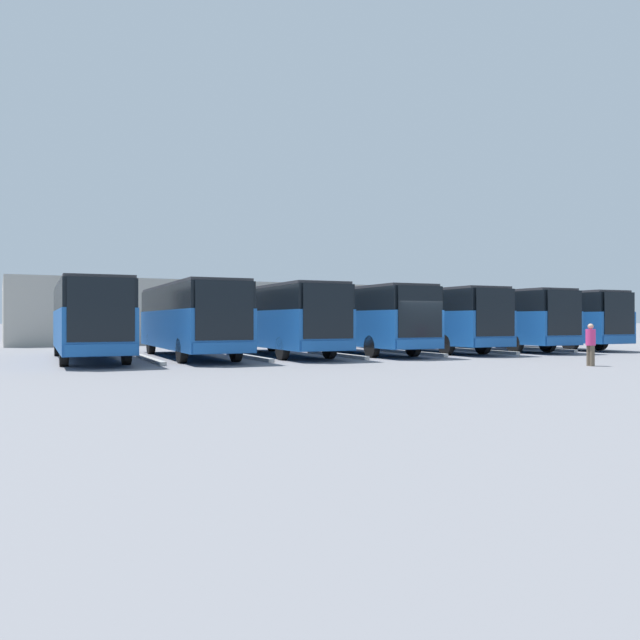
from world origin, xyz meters
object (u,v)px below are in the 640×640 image
at_px(bus_0, 537,318).
at_px(bus_4, 277,317).
at_px(bus_2, 423,318).
at_px(bus_3, 356,317).
at_px(bus_5, 189,317).
at_px(bus_6, 88,317).
at_px(bus_1, 486,318).
at_px(pedestrian, 591,343).

distance_m(bus_0, bus_4, 17.01).
bearing_deg(bus_2, bus_3, 3.72).
relative_size(bus_0, bus_5, 1.00).
bearing_deg(bus_3, bus_6, -0.14).
height_order(bus_1, bus_4, same).
relative_size(bus_2, pedestrian, 7.60).
height_order(bus_3, bus_5, same).
xyz_separation_m(bus_5, pedestrian, (-11.69, 11.88, -0.99)).
xyz_separation_m(bus_1, pedestrian, (5.31, 11.40, -0.99)).
xyz_separation_m(bus_1, bus_3, (8.50, -0.11, 0.00)).
xyz_separation_m(bus_0, bus_6, (25.51, -0.56, 0.00)).
distance_m(bus_0, bus_5, 21.26).
xyz_separation_m(bus_2, bus_6, (17.01, -0.60, 0.00)).
height_order(bus_2, bus_4, same).
height_order(bus_0, bus_6, same).
relative_size(bus_4, bus_5, 1.00).
xyz_separation_m(bus_1, bus_2, (4.25, -0.18, 0.00)).
height_order(bus_3, bus_4, same).
bearing_deg(bus_6, bus_4, -179.76).
distance_m(bus_2, pedestrian, 11.67).
height_order(bus_0, bus_4, same).
bearing_deg(bus_6, bus_1, -179.26).
height_order(bus_0, bus_1, same).
bearing_deg(bus_4, bus_6, 0.24).
height_order(bus_4, bus_6, same).
relative_size(bus_1, bus_5, 1.00).
height_order(bus_1, bus_5, same).
bearing_deg(bus_3, pedestrian, 108.33).
relative_size(bus_0, bus_6, 1.00).
height_order(bus_1, pedestrian, bus_1).
distance_m(bus_4, pedestrian, 13.98).
xyz_separation_m(bus_2, bus_4, (8.50, -0.21, 0.00)).
xyz_separation_m(bus_5, bus_6, (4.25, -0.30, 0.00)).
height_order(bus_5, bus_6, same).
height_order(bus_4, pedestrian, bus_4).
bearing_deg(bus_1, bus_4, 1.08).
bearing_deg(bus_3, bus_4, -0.89).
bearing_deg(bus_0, bus_2, 3.07).
bearing_deg(bus_5, pedestrian, 137.39).
distance_m(bus_0, bus_2, 8.50).
xyz_separation_m(bus_0, bus_4, (17.01, -0.18, 0.00)).
bearing_deg(bus_2, pedestrian, 87.60).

